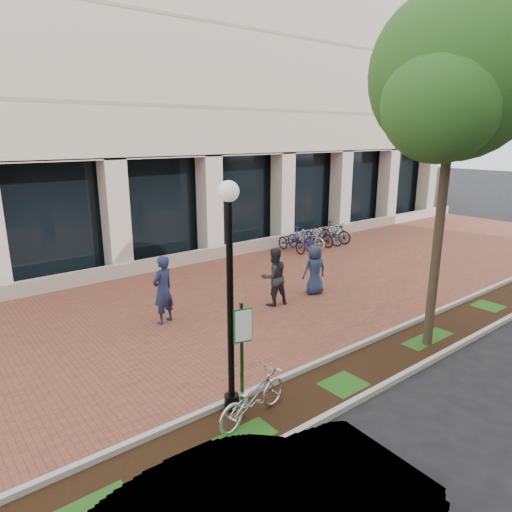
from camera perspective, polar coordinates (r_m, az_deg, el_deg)
ground at (r=14.43m, az=-1.66°, el=-5.32°), size 120.00×120.00×0.00m
brick_plaza at (r=14.43m, az=-1.66°, el=-5.30°), size 40.00×9.00×0.01m
planting_strip at (r=11.04m, az=15.35°, el=-12.54°), size 40.00×1.50×0.01m
curb_plaza_side at (r=11.41m, az=12.29°, el=-11.07°), size 40.00×0.12×0.12m
curb_street_side at (r=10.65m, az=18.69°, el=-13.55°), size 40.00×0.12×0.12m
near_office_building at (r=23.35m, az=-19.40°, el=26.69°), size 40.00×12.12×16.00m
parking_sign at (r=8.05m, az=-1.74°, el=-11.27°), size 0.34×0.07×2.25m
lamppost at (r=7.99m, az=-3.27°, el=-3.97°), size 0.36×0.36×4.28m
street_tree at (r=11.25m, az=23.52°, el=18.86°), size 4.38×3.65×8.05m
locked_bicycle at (r=8.57m, az=-0.40°, el=-17.15°), size 1.79×0.89×0.90m
pedestrian_left at (r=12.58m, az=-11.55°, el=-4.16°), size 0.80×0.66×1.89m
pedestrian_mid at (r=13.64m, az=2.25°, el=-2.61°), size 0.96×0.81×1.77m
pedestrian_right at (r=14.74m, az=7.35°, el=-1.71°), size 0.89×0.69×1.61m
bollard at (r=20.12m, az=5.90°, el=1.98°), size 0.12×0.12×1.00m
bike_rack_cluster at (r=20.92m, az=7.22°, el=2.37°), size 3.51×1.83×1.02m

